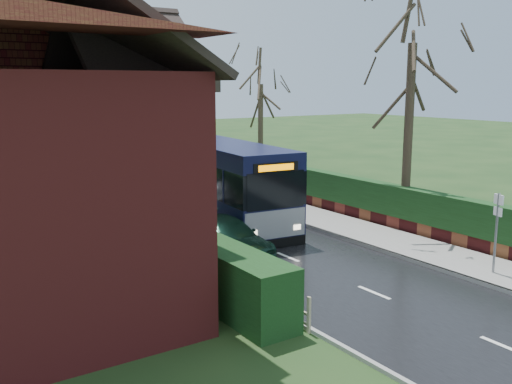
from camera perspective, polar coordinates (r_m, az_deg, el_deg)
ground at (r=17.83m, az=7.09°, el=-8.12°), size 140.00×140.00×0.00m
road at (r=25.91m, az=-7.51°, el=-2.11°), size 6.00×100.00×0.02m
pavement at (r=27.99m, az=0.30°, el=-0.93°), size 2.50×100.00×0.14m
kerb_right at (r=27.35m, az=-1.78°, el=-1.21°), size 0.12×100.00×0.14m
kerb_left at (r=24.75m, az=-13.85°, el=-2.86°), size 0.12×100.00×0.10m
front_hedge at (r=19.74m, az=-11.25°, el=-3.95°), size 1.20×16.00×1.60m
picket_fence at (r=20.12m, az=-9.24°, el=-4.64°), size 0.10×16.00×0.90m
right_wall_hedge at (r=28.70m, az=2.87°, el=1.28°), size 0.60×50.00×1.80m
bus at (r=24.65m, az=-4.39°, el=1.22°), size 3.66×11.30×3.37m
car_silver at (r=25.98m, az=-14.44°, el=-0.93°), size 1.91×3.86×1.26m
car_green at (r=19.34m, az=-3.01°, el=-4.57°), size 1.82×4.40×1.27m
car_distant at (r=53.05m, az=-19.39°, el=4.72°), size 2.73×4.55×1.42m
bus_stop_sign at (r=18.41m, az=22.96°, el=-2.81°), size 0.19×0.38×2.57m
tree_right_near at (r=22.91m, az=15.47°, el=15.41°), size 4.80×4.80×10.37m
tree_right_far at (r=33.47m, az=0.46°, el=11.42°), size 4.24×4.24×8.20m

